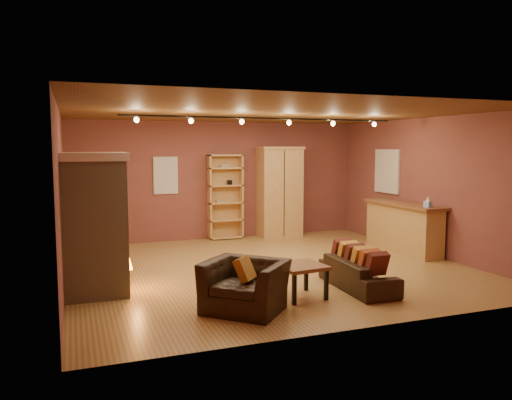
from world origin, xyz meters
name	(u,v)px	position (x,y,z in m)	size (l,w,h in m)	color
floor	(269,268)	(0.00, 0.00, 0.00)	(7.00, 7.00, 0.00)	olive
ceiling	(270,113)	(0.00, 0.00, 2.80)	(7.00, 7.00, 0.00)	brown
back_wall	(219,181)	(0.00, 3.25, 1.40)	(7.00, 0.02, 2.80)	brown
left_wall	(62,198)	(-3.50, 0.00, 1.40)	(0.02, 6.50, 2.80)	brown
right_wall	(428,186)	(3.50, 0.00, 1.40)	(0.02, 6.50, 2.80)	brown
fireplace	(95,224)	(-3.04, -0.60, 1.06)	(1.01, 0.98, 2.12)	tan
back_window	(166,175)	(-1.30, 3.23, 1.55)	(0.56, 0.04, 0.86)	silver
bookcase	(225,196)	(0.09, 3.14, 1.03)	(0.83, 0.32, 2.03)	tan
armoire	(280,192)	(1.46, 2.97, 1.11)	(1.09, 0.62, 2.21)	tan
bar_counter	(403,227)	(3.20, 0.40, 0.53)	(0.58, 2.16, 1.03)	tan
tissue_box	(428,203)	(3.15, -0.43, 1.12)	(0.15, 0.15, 0.22)	#96C3F0
right_window	(387,171)	(3.47, 1.40, 1.65)	(0.05, 0.90, 1.00)	silver
loveseat	(358,267)	(0.80, -1.72, 0.34)	(0.53, 1.59, 0.70)	black
armchair	(245,277)	(-1.21, -2.11, 0.46)	(1.22, 1.20, 0.91)	black
coffee_table	(301,269)	(-0.25, -1.84, 0.42)	(0.72, 0.72, 0.49)	brown
track_rail	(266,120)	(0.00, 0.20, 2.69)	(5.20, 0.09, 0.13)	black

